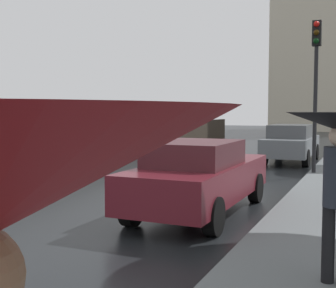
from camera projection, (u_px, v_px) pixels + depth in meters
The scene contains 3 objects.
car_maroon_near_kerb at pixel (200, 176), 8.99m from camera, with size 1.74×4.57×1.46m.
car_grey_mid_road at pixel (291, 143), 17.98m from camera, with size 1.77×4.48×1.50m.
traffic_light at pixel (316, 69), 13.80m from camera, with size 0.26×0.39×4.62m.
Camera 1 is at (5.67, -2.87, 2.04)m, focal length 48.53 mm.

